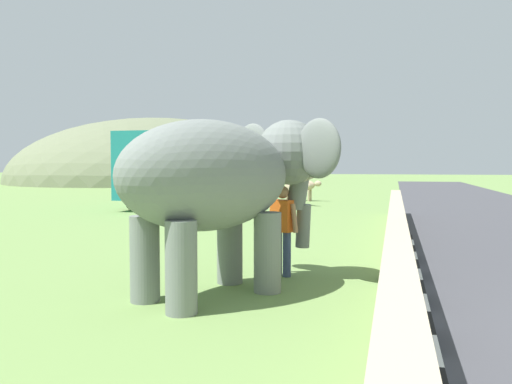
{
  "coord_description": "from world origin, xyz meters",
  "views": [
    {
      "loc": [
        -5.99,
        4.03,
        2.04
      ],
      "look_at": [
        1.99,
        6.19,
        1.6
      ],
      "focal_mm": 36.01,
      "sensor_mm": 36.0,
      "label": 1
    }
  ],
  "objects": [
    {
      "name": "striped_curb",
      "position": [
        -0.35,
        3.68,
        0.12
      ],
      "size": [
        16.2,
        0.2,
        0.24
      ],
      "color": "white",
      "rests_on": "ground_plane"
    },
    {
      "name": "barrier_parapet",
      "position": [
        2.0,
        3.98,
        0.5
      ],
      "size": [
        28.0,
        0.36,
        1.0
      ],
      "primitive_type": "cube",
      "color": "tan",
      "rests_on": "ground_plane"
    },
    {
      "name": "elephant",
      "position": [
        1.71,
        6.61,
        1.84
      ],
      "size": [
        3.95,
        3.45,
        2.84
      ],
      "color": "slate",
      "rests_on": "ground_plane"
    },
    {
      "name": "person_handler",
      "position": [
        3.14,
        6.0,
        0.93
      ],
      "size": [
        0.38,
        0.66,
        1.66
      ],
      "color": "navy",
      "rests_on": "ground_plane"
    },
    {
      "name": "bus_teal",
      "position": [
        18.57,
        14.69,
        2.08
      ],
      "size": [
        9.83,
        2.8,
        3.5
      ],
      "color": "teal",
      "rests_on": "ground_plane"
    },
    {
      "name": "cow_near",
      "position": [
        19.53,
        8.85,
        0.87
      ],
      "size": [
        1.52,
        1.73,
        1.23
      ],
      "color": "tan",
      "rests_on": "ground_plane"
    },
    {
      "name": "cow_mid",
      "position": [
        22.69,
        9.04,
        0.87
      ],
      "size": [
        0.82,
        1.92,
        1.23
      ],
      "color": "tan",
      "rests_on": "ground_plane"
    },
    {
      "name": "hill_east",
      "position": [
        55.0,
        32.79,
        0.0
      ],
      "size": [
        42.78,
        34.22,
        15.83
      ],
      "color": "#667051",
      "rests_on": "ground_plane"
    }
  ]
}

